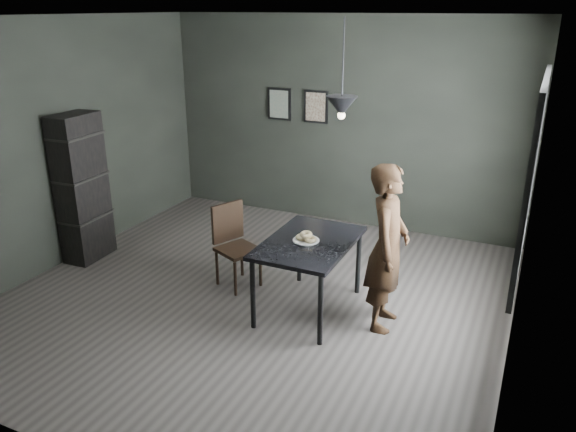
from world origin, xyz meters
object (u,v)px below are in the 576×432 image
at_px(cafe_table, 309,248).
at_px(white_plate, 306,241).
at_px(wood_chair, 233,239).
at_px(shelf_unit, 82,188).
at_px(pendant_lamp, 342,106).
at_px(woman, 387,248).

distance_m(cafe_table, white_plate, 0.09).
bearing_deg(wood_chair, cafe_table, 12.67).
height_order(cafe_table, shelf_unit, shelf_unit).
relative_size(shelf_unit, pendant_lamp, 2.02).
height_order(white_plate, pendant_lamp, pendant_lamp).
distance_m(woman, shelf_unit, 3.68).
distance_m(cafe_table, pendant_lamp, 1.41).
relative_size(white_plate, wood_chair, 0.25).
xyz_separation_m(white_plate, shelf_unit, (-2.90, 0.09, 0.12)).
relative_size(white_plate, shelf_unit, 0.13).
bearing_deg(white_plate, pendant_lamp, 26.43).
xyz_separation_m(white_plate, pendant_lamp, (0.27, 0.13, 1.29)).
distance_m(white_plate, woman, 0.79).
bearing_deg(pendant_lamp, cafe_table, -158.20).
bearing_deg(wood_chair, shelf_unit, -151.74).
height_order(cafe_table, woman, woman).
relative_size(cafe_table, woman, 0.75).
bearing_deg(cafe_table, shelf_unit, 178.97).
relative_size(wood_chair, pendant_lamp, 1.05).
relative_size(white_plate, woman, 0.14).
bearing_deg(woman, cafe_table, 88.59).
xyz_separation_m(wood_chair, pendant_lamp, (1.22, -0.10, 1.53)).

